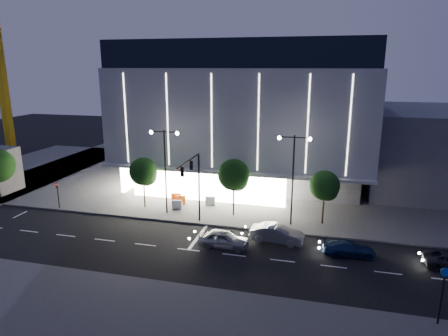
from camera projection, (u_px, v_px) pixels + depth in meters
name	position (u px, v px, depth m)	size (l,w,h in m)	color
ground	(173.00, 240.00, 35.96)	(160.00, 160.00, 0.00)	black
sidewalk_museum	(267.00, 175.00, 57.28)	(70.00, 40.00, 0.15)	#474747
sidewalk_near	(178.00, 332.00, 23.49)	(70.00, 10.00, 0.15)	#474747
museum	(252.00, 111.00, 53.88)	(30.00, 25.80, 18.00)	#4C4C51
annex_building	(431.00, 148.00, 51.06)	(16.00, 20.00, 10.00)	#4C4C51
traffic_mast	(194.00, 178.00, 37.60)	(0.33, 5.89, 7.07)	black
street_lamp_west	(165.00, 159.00, 40.82)	(3.16, 0.36, 9.00)	black
street_lamp_east	(293.00, 167.00, 37.73)	(3.16, 0.36, 9.00)	black
ped_signal_far	(58.00, 193.00, 43.28)	(0.22, 0.24, 3.00)	black
cycle_sign_pole	(442.00, 292.00, 23.59)	(0.56, 0.13, 4.00)	black
tower_crane	(1.00, 33.00, 66.85)	(32.00, 2.00, 28.50)	gold
tree_left	(144.00, 173.00, 42.96)	(3.02, 3.02, 5.72)	black
tree_mid	(234.00, 177.00, 40.51)	(3.25, 3.25, 6.15)	black
tree_right	(325.00, 187.00, 38.49)	(2.91, 2.91, 5.51)	black
car_lead	(224.00, 239.00, 34.40)	(1.78, 4.42, 1.50)	#9EA1A5
car_second	(277.00, 234.00, 35.39)	(1.66, 4.77, 1.57)	#97999E
car_third	(349.00, 248.00, 32.95)	(1.74, 4.27, 1.24)	navy
barrier_a	(181.00, 200.00, 44.70)	(1.10, 0.25, 1.00)	#FF620E
barrier_b	(177.00, 205.00, 43.23)	(1.10, 0.25, 1.00)	silver
barrier_c	(176.00, 198.00, 45.50)	(1.10, 0.25, 1.00)	#DD550C
barrier_d	(210.00, 201.00, 44.43)	(1.10, 0.25, 1.00)	white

